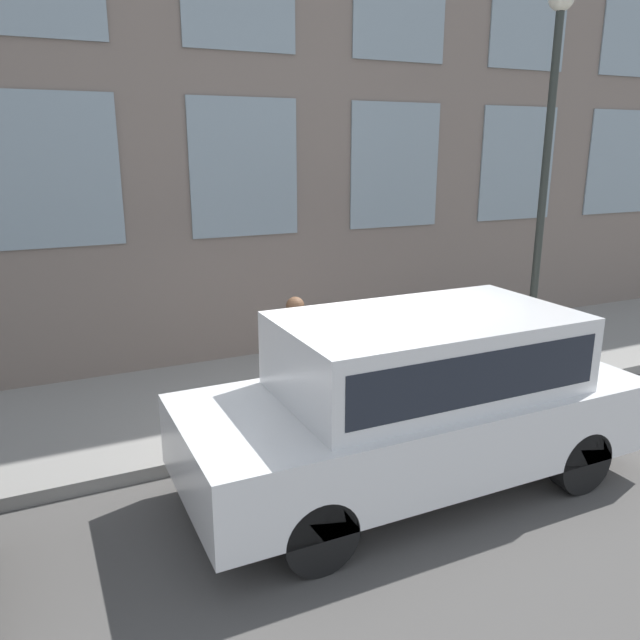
% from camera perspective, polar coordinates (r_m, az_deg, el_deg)
% --- Properties ---
extents(ground_plane, '(80.00, 80.00, 0.00)m').
position_cam_1_polar(ground_plane, '(7.90, 1.31, -10.98)').
color(ground_plane, '#514F4C').
extents(sidewalk, '(3.16, 60.00, 0.16)m').
position_cam_1_polar(sidewalk, '(9.18, -3.13, -6.53)').
color(sidewalk, gray).
rests_on(sidewalk, ground_plane).
extents(building_facade, '(0.33, 40.00, 10.79)m').
position_cam_1_polar(building_facade, '(10.30, -7.67, 25.82)').
color(building_facade, gray).
rests_on(building_facade, ground_plane).
extents(fire_hydrant, '(0.32, 0.44, 0.87)m').
position_cam_1_polar(fire_hydrant, '(8.32, 2.21, -5.04)').
color(fire_hydrant, red).
rests_on(fire_hydrant, sidewalk).
extents(person, '(0.37, 0.24, 1.51)m').
position_cam_1_polar(person, '(8.16, -2.25, -2.00)').
color(person, '#998466').
rests_on(person, sidewalk).
extents(parked_truck_white_near, '(1.97, 4.90, 1.88)m').
position_cam_1_polar(parked_truck_white_near, '(6.64, 9.05, -6.44)').
color(parked_truck_white_near, black).
rests_on(parked_truck_white_near, ground_plane).
extents(street_lamp, '(0.36, 0.36, 5.58)m').
position_cam_1_polar(street_lamp, '(10.28, 20.13, 15.15)').
color(street_lamp, '#2D332D').
rests_on(street_lamp, sidewalk).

